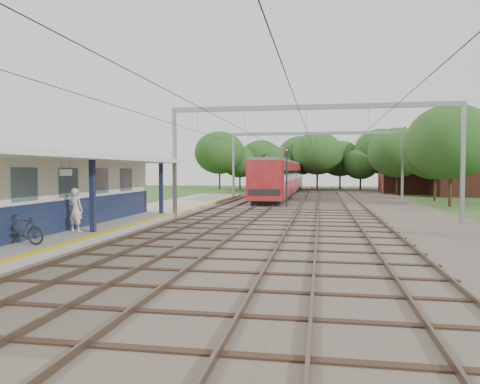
# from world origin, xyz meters

# --- Properties ---
(ground) EXTENTS (160.00, 160.00, 0.00)m
(ground) POSITION_xyz_m (0.00, 0.00, 0.00)
(ground) COLOR #2D4C1E
(ground) RESTS_ON ground
(ballast_bed) EXTENTS (18.00, 90.00, 0.10)m
(ballast_bed) POSITION_xyz_m (4.00, 30.00, 0.05)
(ballast_bed) COLOR #473D33
(ballast_bed) RESTS_ON ground
(platform) EXTENTS (5.00, 52.00, 0.35)m
(platform) POSITION_xyz_m (-7.50, 14.00, 0.17)
(platform) COLOR gray
(platform) RESTS_ON ground
(yellow_stripe) EXTENTS (0.45, 52.00, 0.01)m
(yellow_stripe) POSITION_xyz_m (-5.25, 14.00, 0.35)
(yellow_stripe) COLOR yellow
(yellow_stripe) RESTS_ON platform
(station_building) EXTENTS (3.41, 18.00, 3.40)m
(station_building) POSITION_xyz_m (-8.88, 7.00, 2.04)
(station_building) COLOR beige
(station_building) RESTS_ON platform
(canopy) EXTENTS (6.40, 20.00, 3.44)m
(canopy) POSITION_xyz_m (-7.77, 6.00, 3.64)
(canopy) COLOR #111A38
(canopy) RESTS_ON platform
(rail_tracks) EXTENTS (11.80, 88.00, 0.15)m
(rail_tracks) POSITION_xyz_m (1.50, 30.00, 0.18)
(rail_tracks) COLOR brown
(rail_tracks) RESTS_ON ballast_bed
(catenary_system) EXTENTS (17.22, 88.00, 7.00)m
(catenary_system) POSITION_xyz_m (3.39, 25.28, 5.51)
(catenary_system) COLOR gray
(catenary_system) RESTS_ON ground
(tree_band) EXTENTS (31.72, 30.88, 8.82)m
(tree_band) POSITION_xyz_m (3.84, 57.12, 4.92)
(tree_band) COLOR #382619
(tree_band) RESTS_ON ground
(house_near) EXTENTS (7.00, 6.12, 7.89)m
(house_near) POSITION_xyz_m (21.00, 46.00, 2.99)
(house_near) COLOR brown
(house_near) RESTS_ON ground
(house_far) EXTENTS (8.00, 6.12, 8.66)m
(house_far) POSITION_xyz_m (16.00, 52.00, 3.23)
(house_far) COLOR brown
(house_far) RESTS_ON ground
(person) EXTENTS (0.80, 0.61, 1.95)m
(person) POSITION_xyz_m (-6.69, 5.94, 1.33)
(person) COLOR silver
(person) RESTS_ON platform
(bicycle) EXTENTS (1.88, 0.71, 1.10)m
(bicycle) POSITION_xyz_m (-6.74, 2.24, 0.90)
(bicycle) COLOR black
(bicycle) RESTS_ON platform
(train) EXTENTS (3.12, 38.82, 4.08)m
(train) POSITION_xyz_m (-0.50, 44.20, 2.27)
(train) COLOR black
(train) RESTS_ON ballast_bed
(signal_post) EXTENTS (0.35, 0.29, 4.88)m
(signal_post) POSITION_xyz_m (1.35, 24.63, 3.21)
(signal_post) COLOR black
(signal_post) RESTS_ON ground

